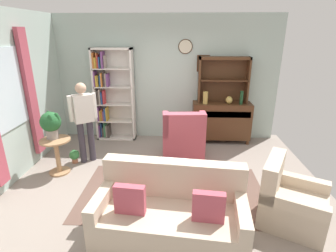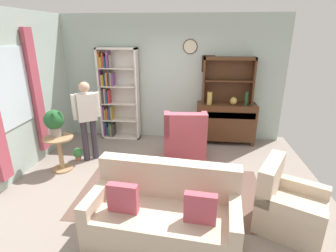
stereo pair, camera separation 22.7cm
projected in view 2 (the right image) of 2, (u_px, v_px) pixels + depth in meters
name	position (u px, v px, depth m)	size (l,w,h in m)	color
ground_plane	(161.00, 182.00, 4.49)	(5.40, 4.60, 0.02)	gray
wall_back	(172.00, 79.00, 6.01)	(5.00, 0.09, 2.80)	#ADC1B7
wall_left	(7.00, 98.00, 4.27)	(0.16, 4.20, 2.80)	#ADC1B7
area_rug	(171.00, 192.00, 4.19)	(2.90, 1.63, 0.01)	brown
bookshelf	(116.00, 94.00, 6.08)	(0.90, 0.30, 2.10)	silver
sideboard	(226.00, 121.00, 5.94)	(1.30, 0.45, 0.92)	#4C2D19
sideboard_hutch	(229.00, 74.00, 5.68)	(1.10, 0.26, 1.00)	#4C2D19
vase_tall	(210.00, 98.00, 5.72)	(0.11, 0.11, 0.27)	tan
vase_round	(234.00, 101.00, 5.70)	(0.15, 0.15, 0.17)	tan
bottle_wine	(246.00, 99.00, 5.63)	(0.07, 0.07, 0.30)	#194223
couch_floral	(164.00, 214.00, 3.22)	(1.88, 1.03, 0.90)	beige
armchair_floral	(288.00, 207.00, 3.39)	(1.04, 1.02, 0.88)	beige
wingback_chair	(185.00, 143.00, 5.08)	(0.84, 0.86, 1.05)	#B74C5B
plant_stand	(60.00, 150.00, 4.77)	(0.52, 0.52, 0.65)	#A87F56
potted_plant_large	(54.00, 121.00, 4.64)	(0.35, 0.35, 0.48)	gray
potted_plant_small	(78.00, 153.00, 5.20)	(0.19, 0.19, 0.26)	#AD6B4C
person_reading	(87.00, 116.00, 5.01)	(0.47, 0.36, 1.56)	#38333D
coffee_table	(165.00, 171.00, 4.13)	(0.80, 0.50, 0.42)	#4C2D19
book_stack	(173.00, 169.00, 4.00)	(0.21, 0.14, 0.04)	#337247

